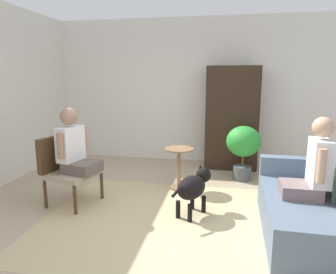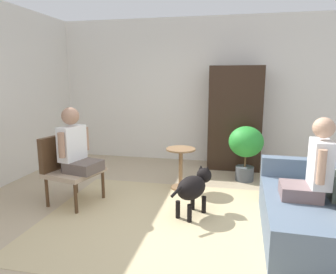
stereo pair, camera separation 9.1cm
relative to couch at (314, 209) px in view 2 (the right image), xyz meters
name	(u,v)px [view 2 (the right image)]	position (x,y,z in m)	size (l,w,h in m)	color
ground_plane	(182,219)	(-1.44, 0.10, -0.31)	(7.07, 7.07, 0.00)	tan
back_wall	(205,91)	(-1.44, 2.89, 1.11)	(6.49, 0.12, 2.84)	silver
area_rug	(167,220)	(-1.61, 0.03, -0.30)	(2.95, 2.47, 0.01)	#C6B284
couch	(314,209)	(0.00, 0.00, 0.00)	(0.96, 1.70, 0.85)	slate
armchair	(67,163)	(-3.06, 0.34, 0.23)	(0.72, 0.77, 0.92)	#4C331E
person_on_couch	(314,167)	(-0.05, -0.03, 0.47)	(0.48, 0.52, 0.86)	#776162
person_on_armchair	(75,146)	(-2.90, 0.30, 0.49)	(0.54, 0.53, 0.85)	#5F524B
round_end_table	(181,164)	(-1.63, 1.13, 0.08)	(0.44, 0.44, 0.64)	olive
dog	(193,187)	(-1.32, 0.26, 0.06)	(0.46, 0.72, 0.57)	black
potted_plant	(246,145)	(-0.65, 1.73, 0.29)	(0.56, 0.56, 0.91)	#4C5156
armoire_cabinet	(235,118)	(-0.84, 2.48, 0.64)	(0.95, 0.56, 1.89)	black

